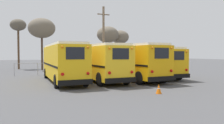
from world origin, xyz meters
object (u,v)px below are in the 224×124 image
(utility_pole, at_px, (104,38))
(bare_tree_3, at_px, (108,35))
(school_bus_3, at_px, (150,61))
(school_bus_1, at_px, (96,61))
(school_bus_2, at_px, (131,61))
(bare_tree_2, at_px, (42,28))
(bare_tree_1, at_px, (120,37))
(school_bus_0, at_px, (63,61))
(bare_tree_0, at_px, (18,26))
(traffic_cone, at_px, (159,89))

(utility_pole, distance_m, bare_tree_3, 6.53)
(school_bus_3, xyz_separation_m, bare_tree_3, (1.20, 14.72, 4.04))
(school_bus_1, bearing_deg, utility_pole, 64.71)
(school_bus_2, bearing_deg, bare_tree_2, 111.16)
(school_bus_2, bearing_deg, bare_tree_3, 74.96)
(utility_pole, distance_m, bare_tree_1, 8.44)
(school_bus_0, distance_m, bare_tree_1, 20.85)
(utility_pole, bearing_deg, bare_tree_2, 141.54)
(bare_tree_0, bearing_deg, bare_tree_3, -16.08)
(bare_tree_0, height_order, bare_tree_3, bare_tree_0)
(utility_pole, xyz_separation_m, traffic_cone, (-3.31, -17.73, -4.40))
(bare_tree_2, height_order, traffic_cone, bare_tree_2)
(school_bus_0, height_order, bare_tree_1, bare_tree_1)
(school_bus_0, relative_size, school_bus_1, 0.93)
(school_bus_1, xyz_separation_m, school_bus_3, (6.28, 0.41, -0.11))
(school_bus_1, distance_m, school_bus_3, 6.29)
(utility_pole, xyz_separation_m, bare_tree_0, (-11.02, 9.74, 2.27))
(school_bus_1, height_order, bare_tree_2, bare_tree_2)
(bare_tree_2, xyz_separation_m, bare_tree_3, (10.75, -0.44, -0.66))
(school_bus_0, height_order, traffic_cone, school_bus_0)
(bare_tree_0, height_order, bare_tree_1, bare_tree_0)
(school_bus_2, bearing_deg, school_bus_0, 171.22)
(school_bus_0, xyz_separation_m, traffic_cone, (4.28, -8.27, -1.51))
(bare_tree_0, bearing_deg, school_bus_2, -64.32)
(school_bus_2, distance_m, traffic_cone, 7.72)
(school_bus_0, height_order, bare_tree_3, bare_tree_3)
(school_bus_1, distance_m, bare_tree_0, 20.92)
(bare_tree_0, bearing_deg, bare_tree_2, -47.65)
(bare_tree_0, bearing_deg, utility_pole, -41.49)
(school_bus_0, xyz_separation_m, bare_tree_2, (-0.13, 15.60, 4.58))
(bare_tree_2, distance_m, traffic_cone, 25.03)
(school_bus_2, distance_m, utility_pole, 10.90)
(bare_tree_1, bearing_deg, school_bus_0, -130.03)
(school_bus_1, xyz_separation_m, school_bus_2, (3.14, -1.00, 0.03))
(utility_pole, relative_size, traffic_cone, 15.27)
(bare_tree_1, distance_m, bare_tree_2, 13.37)
(school_bus_2, distance_m, bare_tree_0, 22.97)
(bare_tree_2, bearing_deg, school_bus_3, -57.79)
(school_bus_1, bearing_deg, school_bus_2, -17.63)
(bare_tree_1, bearing_deg, bare_tree_2, -179.46)
(utility_pole, bearing_deg, bare_tree_1, 48.14)
(school_bus_3, height_order, bare_tree_1, bare_tree_1)
(utility_pole, relative_size, bare_tree_3, 1.27)
(school_bus_0, height_order, school_bus_1, school_bus_0)
(school_bus_0, distance_m, utility_pole, 12.47)
(school_bus_0, height_order, school_bus_2, school_bus_2)
(school_bus_2, xyz_separation_m, bare_tree_1, (6.93, 16.69, 3.62))
(bare_tree_0, bearing_deg, school_bus_1, -71.12)
(bare_tree_1, bearing_deg, bare_tree_3, -167.70)
(school_bus_3, relative_size, bare_tree_2, 1.21)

